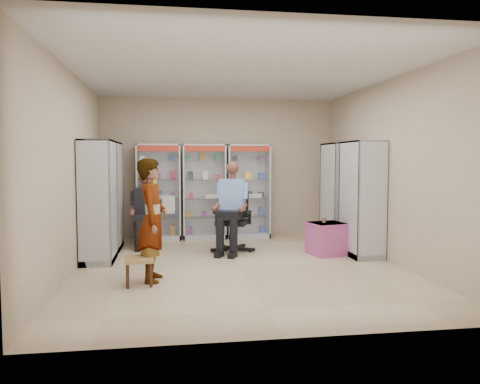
{
  "coord_description": "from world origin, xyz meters",
  "views": [
    {
      "loc": [
        -1.06,
        -7.18,
        1.68
      ],
      "look_at": [
        0.12,
        0.7,
        1.13
      ],
      "focal_mm": 35.0,
      "sensor_mm": 36.0,
      "label": 1
    }
  ],
  "objects": [
    {
      "name": "room_shell",
      "position": [
        0.0,
        0.0,
        1.97
      ],
      "size": [
        5.02,
        6.02,
        3.01
      ],
      "color": "tan",
      "rests_on": "ground"
    },
    {
      "name": "standing_man",
      "position": [
        -1.31,
        -0.67,
        0.85
      ],
      "size": [
        0.46,
        0.65,
        1.7
      ],
      "primitive_type": "imported",
      "rotation": [
        0.0,
        0.0,
        1.48
      ],
      "color": "gray",
      "rests_on": "floor"
    },
    {
      "name": "seated_shopkeeper",
      "position": [
        0.06,
        1.17,
        0.77
      ],
      "size": [
        0.73,
        0.84,
        1.54
      ],
      "primitive_type": null,
      "rotation": [
        0.0,
        0.0,
        -0.39
      ],
      "color": "#658FC8",
      "rests_on": "floor"
    },
    {
      "name": "cabinet_back_mid",
      "position": [
        -0.35,
        2.73,
        1.0
      ],
      "size": [
        0.9,
        0.5,
        2.0
      ],
      "primitive_type": "cube",
      "color": "#A8AAAF",
      "rests_on": "floor"
    },
    {
      "name": "wooden_chair",
      "position": [
        -1.55,
        2.0,
        0.47
      ],
      "size": [
        0.42,
        0.42,
        0.94
      ],
      "primitive_type": "cube",
      "color": "black",
      "rests_on": "floor"
    },
    {
      "name": "seated_customer",
      "position": [
        -1.55,
        1.95,
        0.67
      ],
      "size": [
        0.44,
        0.6,
        1.34
      ],
      "primitive_type": null,
      "color": "black",
      "rests_on": "floor"
    },
    {
      "name": "woven_stool_b",
      "position": [
        -1.49,
        -0.87,
        0.19
      ],
      "size": [
        0.41,
        0.41,
        0.38
      ],
      "primitive_type": "cube",
      "rotation": [
        0.0,
        0.0,
        0.08
      ],
      "color": "#A06C43",
      "rests_on": "floor"
    },
    {
      "name": "cabinet_right_near",
      "position": [
        2.23,
        0.5,
        1.0
      ],
      "size": [
        0.9,
        0.5,
        2.0
      ],
      "primitive_type": "cube",
      "rotation": [
        0.0,
        0.0,
        1.57
      ],
      "color": "#BABEC2",
      "rests_on": "floor"
    },
    {
      "name": "cabinet_left_near",
      "position": [
        -2.23,
        0.7,
        1.0
      ],
      "size": [
        0.9,
        0.5,
        2.0
      ],
      "primitive_type": "cube",
      "rotation": [
        0.0,
        0.0,
        -1.57
      ],
      "color": "#A0A1A7",
      "rests_on": "floor"
    },
    {
      "name": "cabinet_back_left",
      "position": [
        -1.3,
        2.73,
        1.0
      ],
      "size": [
        0.9,
        0.5,
        2.0
      ],
      "primitive_type": "cube",
      "color": "silver",
      "rests_on": "floor"
    },
    {
      "name": "pink_trunk",
      "position": [
        1.68,
        0.7,
        0.28
      ],
      "size": [
        0.69,
        0.68,
        0.57
      ],
      "primitive_type": "cube",
      "rotation": [
        0.0,
        0.0,
        0.21
      ],
      "color": "#B14674",
      "rests_on": "floor"
    },
    {
      "name": "woven_stool_a",
      "position": [
        1.9,
        0.76,
        0.2
      ],
      "size": [
        0.46,
        0.46,
        0.4
      ],
      "primitive_type": "cube",
      "rotation": [
        0.0,
        0.0,
        0.17
      ],
      "color": "tan",
      "rests_on": "floor"
    },
    {
      "name": "tea_glass",
      "position": [
        1.63,
        0.73,
        0.62
      ],
      "size": [
        0.07,
        0.07,
        0.1
      ],
      "primitive_type": "cylinder",
      "color": "#531A07",
      "rests_on": "pink_trunk"
    },
    {
      "name": "cabinet_right_far",
      "position": [
        2.23,
        1.6,
        1.0
      ],
      "size": [
        0.9,
        0.5,
        2.0
      ],
      "primitive_type": "cube",
      "rotation": [
        0.0,
        0.0,
        1.57
      ],
      "color": "#A8AAAF",
      "rests_on": "floor"
    },
    {
      "name": "office_chair",
      "position": [
        0.06,
        1.22,
        0.6
      ],
      "size": [
        0.86,
        0.86,
        1.21
      ],
      "primitive_type": "cube",
      "rotation": [
        0.0,
        0.0,
        -0.39
      ],
      "color": "black",
      "rests_on": "floor"
    },
    {
      "name": "cabinet_back_right",
      "position": [
        0.6,
        2.73,
        1.0
      ],
      "size": [
        0.9,
        0.5,
        2.0
      ],
      "primitive_type": "cube",
      "color": "#ADB0B5",
      "rests_on": "floor"
    },
    {
      "name": "floor",
      "position": [
        0.0,
        0.0,
        0.0
      ],
      "size": [
        6.0,
        6.0,
        0.0
      ],
      "primitive_type": "plane",
      "color": "tan",
      "rests_on": "ground"
    },
    {
      "name": "cabinet_left_far",
      "position": [
        -2.23,
        1.8,
        1.0
      ],
      "size": [
        0.9,
        0.5,
        2.0
      ],
      "primitive_type": "cube",
      "rotation": [
        0.0,
        0.0,
        -1.57
      ],
      "color": "#A4A6AB",
      "rests_on": "floor"
    }
  ]
}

